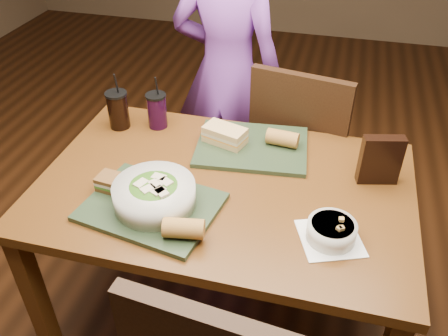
{
  "coord_description": "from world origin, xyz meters",
  "views": [
    {
      "loc": [
        0.33,
        -1.25,
        1.78
      ],
      "look_at": [
        0.0,
        0.0,
        0.82
      ],
      "focal_mm": 38.0,
      "sensor_mm": 36.0,
      "label": 1
    }
  ],
  "objects": [
    {
      "name": "ground",
      "position": [
        0.0,
        0.0,
        0.0
      ],
      "size": [
        6.0,
        6.0,
        0.0
      ],
      "primitive_type": "plane",
      "color": "#381C0B",
      "rests_on": "ground"
    },
    {
      "name": "cup_berry",
      "position": [
        -0.36,
        0.31,
        0.82
      ],
      "size": [
        0.08,
        0.08,
        0.22
      ],
      "color": "black",
      "rests_on": "dining_table"
    },
    {
      "name": "chair_far",
      "position": [
        0.2,
        0.57,
        0.54
      ],
      "size": [
        0.49,
        0.49,
        0.97
      ],
      "color": "black",
      "rests_on": "ground"
    },
    {
      "name": "dining_table",
      "position": [
        0.0,
        0.0,
        0.66
      ],
      "size": [
        1.3,
        0.85,
        0.75
      ],
      "color": "#543010",
      "rests_on": "ground"
    },
    {
      "name": "baguette_near",
      "position": [
        -0.05,
        -0.29,
        0.8
      ],
      "size": [
        0.13,
        0.08,
        0.06
      ],
      "primitive_type": "cylinder",
      "rotation": [
        0.0,
        1.57,
        0.17
      ],
      "color": "#AD7533",
      "rests_on": "tray_near"
    },
    {
      "name": "cup_cola",
      "position": [
        -0.51,
        0.26,
        0.83
      ],
      "size": [
        0.09,
        0.09,
        0.24
      ],
      "color": "black",
      "rests_on": "dining_table"
    },
    {
      "name": "baguette_far",
      "position": [
        0.16,
        0.27,
        0.8
      ],
      "size": [
        0.13,
        0.07,
        0.06
      ],
      "primitive_type": "cylinder",
      "rotation": [
        0.0,
        1.57,
        -0.1
      ],
      "color": "#AD7533",
      "rests_on": "tray_far"
    },
    {
      "name": "sandwich_far",
      "position": [
        -0.06,
        0.23,
        0.8
      ],
      "size": [
        0.18,
        0.13,
        0.06
      ],
      "color": "tan",
      "rests_on": "tray_far"
    },
    {
      "name": "tray_far",
      "position": [
        0.05,
        0.24,
        0.76
      ],
      "size": [
        0.45,
        0.36,
        0.02
      ],
      "primitive_type": "cube",
      "rotation": [
        0.0,
        0.0,
        0.1
      ],
      "color": "#24331E",
      "rests_on": "dining_table"
    },
    {
      "name": "salad_bowl",
      "position": [
        -0.18,
        -0.18,
        0.81
      ],
      "size": [
        0.27,
        0.27,
        0.09
      ],
      "color": "silver",
      "rests_on": "tray_near"
    },
    {
      "name": "sandwich_near",
      "position": [
        -0.35,
        -0.14,
        0.79
      ],
      "size": [
        0.11,
        0.08,
        0.05
      ],
      "color": "#593819",
      "rests_on": "tray_near"
    },
    {
      "name": "diner",
      "position": [
        -0.21,
        0.85,
        0.76
      ],
      "size": [
        0.57,
        0.39,
        1.52
      ],
      "primitive_type": "imported",
      "rotation": [
        0.0,
        0.0,
        3.1
      ],
      "color": "purple",
      "rests_on": "ground"
    },
    {
      "name": "tray_near",
      "position": [
        -0.2,
        -0.19,
        0.76
      ],
      "size": [
        0.47,
        0.39,
        0.02
      ],
      "primitive_type": "cube",
      "rotation": [
        0.0,
        0.0,
        -0.17
      ],
      "color": "#24331E",
      "rests_on": "dining_table"
    },
    {
      "name": "chip_bag",
      "position": [
        0.51,
        0.15,
        0.84
      ],
      "size": [
        0.15,
        0.07,
        0.18
      ],
      "primitive_type": "cube",
      "rotation": [
        0.0,
        0.0,
        0.24
      ],
      "color": "black",
      "rests_on": "dining_table"
    },
    {
      "name": "soup_bowl",
      "position": [
        0.38,
        -0.18,
        0.78
      ],
      "size": [
        0.23,
        0.23,
        0.07
      ],
      "color": "white",
      "rests_on": "dining_table"
    }
  ]
}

